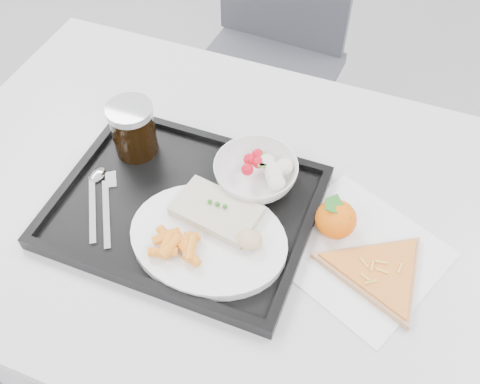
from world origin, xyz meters
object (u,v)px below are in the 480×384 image
object	(u,v)px
pizza_slice	(379,272)
salad_bowl	(256,173)
table	(234,225)
cola_glass	(133,128)
tangerine	(336,219)
chair	(270,41)
tray	(185,208)
dinner_plate	(208,239)

from	to	relation	value
pizza_slice	salad_bowl	bearing A→B (deg)	157.78
table	cola_glass	bearing A→B (deg)	168.11
cola_glass	tangerine	xyz separation A→B (m)	(0.40, -0.04, -0.04)
chair	pizza_slice	size ratio (longest dim) A/B	3.79
chair	salad_bowl	size ratio (longest dim) A/B	6.11
tangerine	chair	bearing A→B (deg)	116.03
table	cola_glass	size ratio (longest dim) A/B	11.11
salad_bowl	cola_glass	bearing A→B (deg)	-178.47
tray	tangerine	bearing A→B (deg)	11.73
table	pizza_slice	size ratio (longest dim) A/B	4.88
dinner_plate	chair	bearing A→B (deg)	101.96
pizza_slice	chair	bearing A→B (deg)	119.43
table	chair	bearing A→B (deg)	103.85
dinner_plate	salad_bowl	size ratio (longest dim) A/B	1.78
cola_glass	pizza_slice	bearing A→B (deg)	-11.09
table	tangerine	distance (m)	0.21
cola_glass	tangerine	world-z (taller)	cola_glass
table	dinner_plate	bearing A→B (deg)	-93.26
dinner_plate	tangerine	size ratio (longest dim) A/B	2.93
tray	dinner_plate	size ratio (longest dim) A/B	1.67
pizza_slice	tray	bearing A→B (deg)	179.14
tray	dinner_plate	xyz separation A→B (m)	(0.07, -0.05, 0.02)
salad_bowl	tangerine	world-z (taller)	tangerine
chair	tray	xyz separation A→B (m)	(0.12, -0.82, 0.22)
salad_bowl	pizza_slice	xyz separation A→B (m)	(0.25, -0.10, -0.03)
tray	salad_bowl	world-z (taller)	salad_bowl
chair	salad_bowl	xyz separation A→B (m)	(0.21, -0.72, 0.25)
chair	dinner_plate	xyz separation A→B (m)	(0.19, -0.88, 0.24)
chair	salad_bowl	world-z (taller)	chair
cola_glass	pizza_slice	xyz separation A→B (m)	(0.49, -0.10, -0.06)
salad_bowl	pizza_slice	world-z (taller)	salad_bowl
table	chair	xyz separation A→B (m)	(-0.19, 0.78, -0.15)
chair	cola_glass	bearing A→B (deg)	-92.21
tray	salad_bowl	bearing A→B (deg)	45.12
table	tangerine	world-z (taller)	tangerine
tray	salad_bowl	distance (m)	0.14
salad_bowl	tangerine	size ratio (longest dim) A/B	1.65
table	pizza_slice	bearing A→B (deg)	-10.45
dinner_plate	pizza_slice	bearing A→B (deg)	9.97
tray	chair	bearing A→B (deg)	98.01
chair	tray	size ratio (longest dim) A/B	2.07
chair	pizza_slice	world-z (taller)	chair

